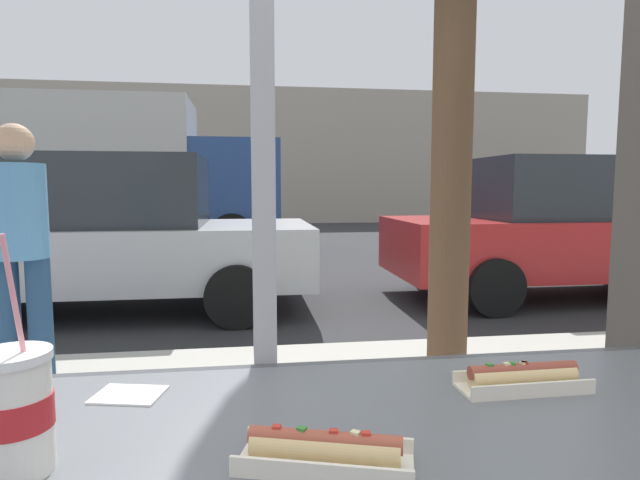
# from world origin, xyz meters

# --- Properties ---
(ground_plane) EXTENTS (60.00, 60.00, 0.00)m
(ground_plane) POSITION_xyz_m (0.00, 8.00, 0.00)
(ground_plane) COLOR #2D2D30
(sidewalk_strip) EXTENTS (16.00, 2.80, 0.14)m
(sidewalk_strip) POSITION_xyz_m (0.00, 1.60, 0.07)
(sidewalk_strip) COLOR #B2ADA3
(sidewalk_strip) RESTS_ON ground
(building_facade_far) EXTENTS (28.00, 1.20, 5.19)m
(building_facade_far) POSITION_xyz_m (0.00, 19.64, 2.60)
(building_facade_far) COLOR #A89E8E
(building_facade_far) RESTS_ON ground
(soda_cup_left) EXTENTS (0.10, 0.10, 0.32)m
(soda_cup_left) POSITION_xyz_m (-0.35, -0.35, 1.10)
(soda_cup_left) COLOR silver
(soda_cup_left) RESTS_ON window_counter
(hotdog_tray_near) EXTENTS (0.25, 0.09, 0.05)m
(hotdog_tray_near) POSITION_xyz_m (0.48, -0.17, 1.04)
(hotdog_tray_near) COLOR beige
(hotdog_tray_near) RESTS_ON window_counter
(hotdog_tray_far) EXTENTS (0.26, 0.16, 0.05)m
(hotdog_tray_far) POSITION_xyz_m (0.06, -0.39, 1.04)
(hotdog_tray_far) COLOR silver
(hotdog_tray_far) RESTS_ON window_counter
(napkin_wrapper) EXTENTS (0.14, 0.11, 0.00)m
(napkin_wrapper) POSITION_xyz_m (-0.26, -0.10, 1.02)
(napkin_wrapper) COLOR white
(napkin_wrapper) RESTS_ON window_counter
(parked_car_silver) EXTENTS (4.37, 2.08, 1.74)m
(parked_car_silver) POSITION_xyz_m (-1.55, 5.02, 0.88)
(parked_car_silver) COLOR #BCBCC1
(parked_car_silver) RESTS_ON ground
(parked_car_red) EXTENTS (4.45, 1.92, 1.76)m
(parked_car_red) POSITION_xyz_m (4.00, 5.02, 0.88)
(parked_car_red) COLOR red
(parked_car_red) RESTS_ON ground
(box_truck) EXTENTS (6.16, 2.44, 3.14)m
(box_truck) POSITION_xyz_m (-2.63, 10.08, 1.68)
(box_truck) COLOR beige
(box_truck) RESTS_ON ground
(pedestrian) EXTENTS (0.32, 0.32, 1.63)m
(pedestrian) POSITION_xyz_m (-1.37, 2.22, 1.07)
(pedestrian) COLOR navy
(pedestrian) RESTS_ON sidewalk_strip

